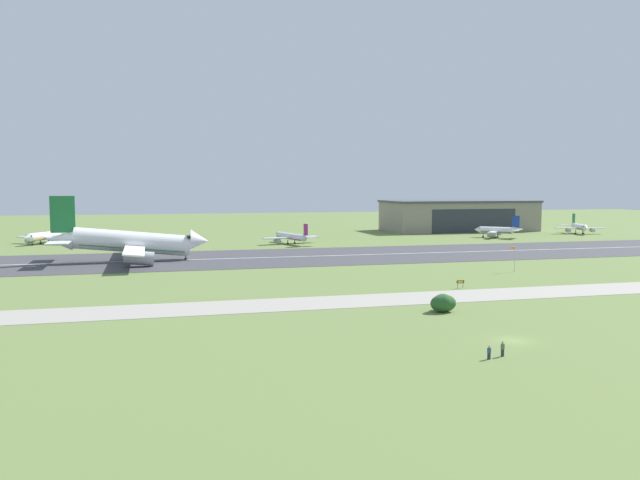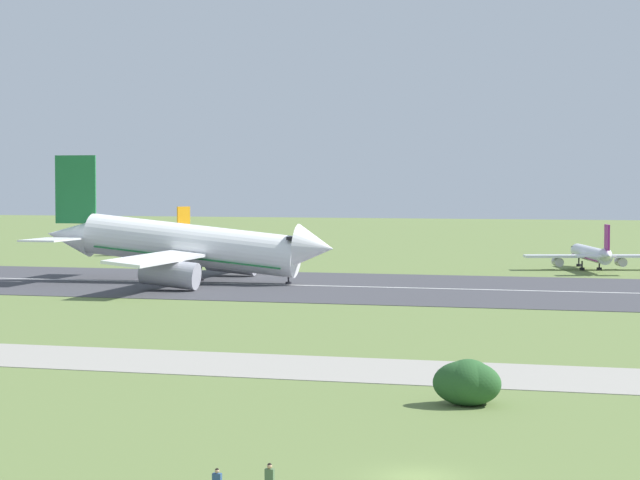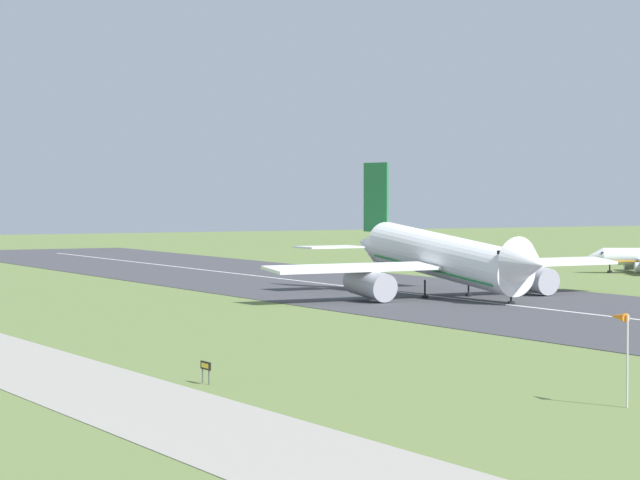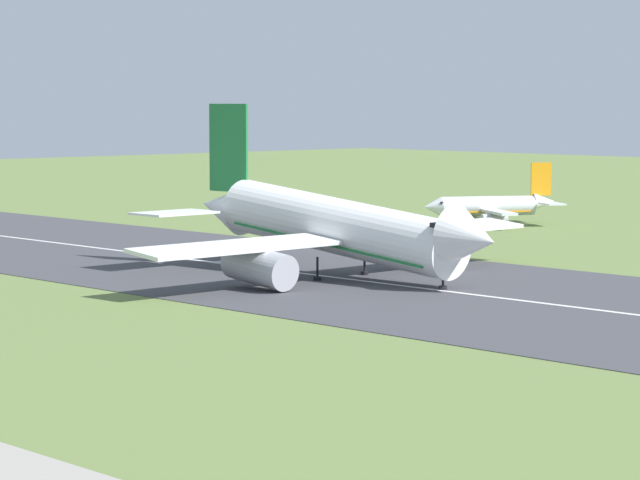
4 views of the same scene
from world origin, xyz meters
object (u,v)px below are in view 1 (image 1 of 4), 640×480
(airplane_parked_centre, at_px, (291,237))
(runway_sign, at_px, (460,282))
(airplane_parked_far_east, at_px, (579,227))
(windsock_pole, at_px, (512,250))
(airplane_landing, at_px, (131,243))
(shrub_clump, at_px, (443,303))
(airplane_parked_east, at_px, (497,230))
(airplane_parked_west, at_px, (45,236))
(spectator_left, at_px, (489,352))
(spectator_right, at_px, (503,349))

(airplane_parked_centre, bearing_deg, runway_sign, -82.75)
(airplane_parked_far_east, relative_size, runway_sign, 12.62)
(windsock_pole, bearing_deg, airplane_landing, 153.52)
(airplane_parked_far_east, height_order, runway_sign, airplane_parked_far_east)
(airplane_parked_centre, height_order, airplane_parked_far_east, airplane_parked_far_east)
(shrub_clump, bearing_deg, airplane_parked_east, 56.69)
(airplane_landing, distance_m, airplane_parked_far_east, 192.93)
(airplane_parked_east, relative_size, shrub_clump, 4.03)
(airplane_parked_west, bearing_deg, windsock_pole, -41.15)
(airplane_parked_centre, distance_m, windsock_pole, 92.91)
(airplane_parked_far_east, distance_m, runway_sign, 168.22)
(airplane_landing, bearing_deg, runway_sign, -43.92)
(airplane_parked_centre, distance_m, airplane_parked_far_east, 132.13)
(airplane_landing, bearing_deg, airplane_parked_far_east, 16.76)
(airplane_parked_centre, xyz_separation_m, airplane_parked_far_east, (131.25, 15.24, 0.42))
(runway_sign, xyz_separation_m, spectator_left, (-20.92, -48.40, -0.38))
(spectator_right, bearing_deg, airplane_landing, 113.25)
(windsock_pole, bearing_deg, airplane_parked_centre, 113.28)
(airplane_parked_west, relative_size, airplane_parked_east, 1.17)
(windsock_pole, height_order, spectator_left, windsock_pole)
(airplane_parked_east, xyz_separation_m, spectator_left, (-93.17, -158.39, -2.15))
(airplane_landing, bearing_deg, spectator_left, -67.86)
(shrub_clump, height_order, runway_sign, shrub_clump)
(airplane_parked_west, relative_size, airplane_parked_far_east, 1.01)
(airplane_parked_centre, relative_size, spectator_right, 13.53)
(airplane_landing, relative_size, airplane_parked_east, 2.97)
(airplane_landing, relative_size, airplane_parked_centre, 2.14)
(airplane_parked_west, relative_size, runway_sign, 12.73)
(runway_sign, bearing_deg, airplane_parked_east, 56.70)
(airplane_parked_west, distance_m, spectator_right, 192.24)
(airplane_parked_centre, xyz_separation_m, shrub_clump, (-0.41, -125.59, -1.17))
(shrub_clump, relative_size, windsock_pole, 0.72)
(shrub_clump, height_order, windsock_pole, windsock_pole)
(shrub_clump, xyz_separation_m, windsock_pole, (37.11, 40.28, 4.05))
(airplane_parked_centre, bearing_deg, windsock_pole, -66.72)
(airplane_parked_west, xyz_separation_m, spectator_right, (80.80, -174.43, -1.80))
(airplane_parked_far_east, relative_size, spectator_left, 12.71)
(airplane_landing, height_order, spectator_left, airplane_landing)
(runway_sign, distance_m, spectator_left, 52.73)
(shrub_clump, height_order, spectator_left, shrub_clump)
(airplane_parked_centre, bearing_deg, airplane_parked_west, 165.65)
(airplane_parked_west, distance_m, spectator_left, 191.97)
(airplane_parked_west, xyz_separation_m, windsock_pole, (122.85, -107.35, 2.67))
(airplane_parked_west, relative_size, shrub_clump, 4.70)
(runway_sign, bearing_deg, airplane_parked_west, 128.12)
(airplane_parked_east, height_order, spectator_right, airplane_parked_east)
(airplane_parked_far_east, bearing_deg, spectator_right, -129.18)
(windsock_pole, height_order, spectator_right, windsock_pole)
(airplane_parked_far_east, xyz_separation_m, spectator_left, (-138.85, -168.35, -2.14))
(shrub_clump, bearing_deg, runway_sign, 56.66)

